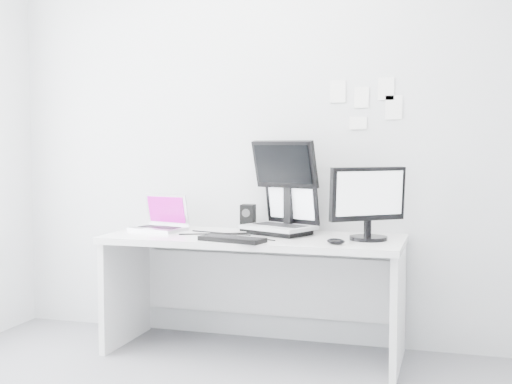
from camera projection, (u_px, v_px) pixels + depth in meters
The scene contains 14 objects.
back_wall at pixel (269, 135), 4.40m from camera, with size 3.60×3.60×0.00m, color silver.
desk at pixel (254, 295), 4.13m from camera, with size 1.80×0.70×0.73m, color white.
macbook at pixel (158, 212), 4.35m from camera, with size 0.33×0.25×0.25m, color #B5B5BA.
speaker at pixel (248, 218), 4.35m from camera, with size 0.08×0.08×0.17m, color black.
dell_laptop at pixel (278, 207), 4.16m from camera, with size 0.41×0.32×0.34m, color #A4A6AB.
rear_monitor at pixel (286, 186), 4.23m from camera, with size 0.44×0.16×0.60m, color black.
samsung_monitor at pixel (369, 202), 3.92m from camera, with size 0.48×0.22×0.44m, color black.
keyboard at pixel (232, 239), 3.87m from camera, with size 0.39×0.14×0.03m, color black.
mouse at pixel (336, 241), 3.75m from camera, with size 0.11×0.07×0.04m, color black.
wall_note_0 at pixel (338, 91), 4.25m from camera, with size 0.10×0.00×0.14m, color white.
wall_note_1 at pixel (362, 97), 4.21m from camera, with size 0.09×0.00×0.13m, color white.
wall_note_2 at pixel (386, 89), 4.16m from camera, with size 0.10×0.00×0.14m, color white.
wall_note_3 at pixel (358, 123), 4.22m from camera, with size 0.11×0.00×0.08m, color white.
wall_note_4 at pixel (394, 107), 4.16m from camera, with size 0.10×0.00×0.15m, color white.
Camera 1 is at (1.17, -2.66, 1.28)m, focal length 47.35 mm.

